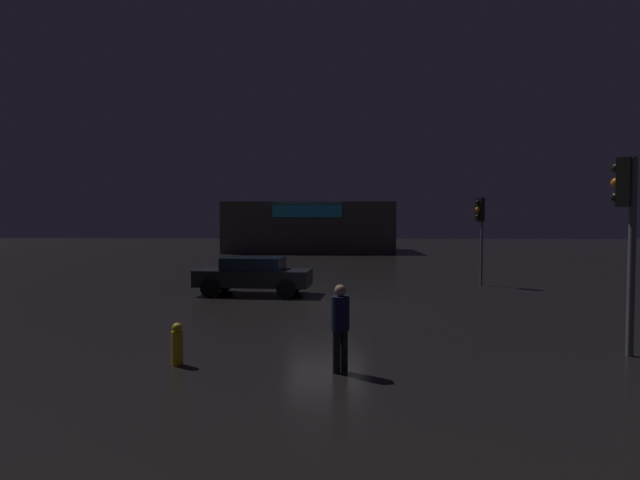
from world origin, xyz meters
TOP-DOWN VIEW (x-y plane):
  - ground_plane at (0.00, 0.00)m, footprint 120.00×120.00m
  - store_building at (-2.24, 29.28)m, footprint 14.54×8.89m
  - traffic_signal_main at (6.34, -5.85)m, footprint 0.42×0.42m
  - traffic_signal_opposite at (6.40, 5.32)m, footprint 0.43×0.41m
  - car_near at (-2.79, 2.31)m, footprint 4.36×2.23m
  - pedestrian at (0.46, -7.29)m, footprint 0.46×0.46m
  - fire_hydrant at (-2.69, -6.94)m, footprint 0.22×0.22m

SIDE VIEW (x-z plane):
  - ground_plane at x=0.00m, z-range 0.00..0.00m
  - fire_hydrant at x=-2.69m, z-range -0.01..0.82m
  - car_near at x=-2.79m, z-range 0.05..1.46m
  - pedestrian at x=0.46m, z-range 0.13..1.75m
  - store_building at x=-2.24m, z-range 0.00..4.34m
  - traffic_signal_opposite at x=6.40m, z-range 1.00..4.75m
  - traffic_signal_main at x=6.34m, z-range 0.87..4.95m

